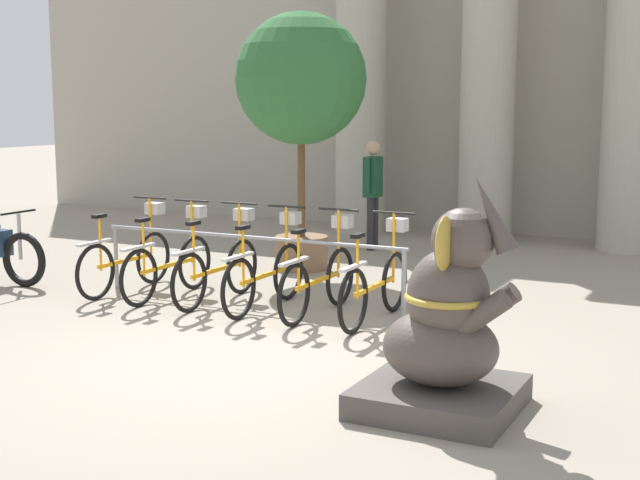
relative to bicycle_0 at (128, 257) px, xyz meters
name	(u,v)px	position (x,y,z in m)	size (l,w,h in m)	color
ground_plane	(234,359)	(2.67, -1.86, -0.41)	(60.00, 60.00, 0.00)	gray
building_facade	(506,56)	(2.67, 6.74, 2.59)	(20.00, 0.20, 6.00)	#A39E8E
column_left	(361,79)	(0.46, 5.74, 2.22)	(1.09, 1.09, 5.16)	#ADA899
column_middle	(488,78)	(2.67, 5.74, 2.22)	(1.09, 1.09, 5.16)	#ADA899
column_right	(634,76)	(4.88, 5.74, 2.22)	(1.09, 1.09, 5.16)	#ADA899
bike_rack	(248,250)	(1.62, 0.09, 0.20)	(3.84, 0.05, 0.77)	gray
bicycle_0	(128,257)	(0.00, 0.00, 0.00)	(0.48, 1.72, 1.09)	black
bicycle_1	(170,262)	(0.65, -0.04, 0.00)	(0.48, 1.72, 1.09)	black
bicycle_2	(219,266)	(1.30, -0.01, 0.00)	(0.48, 1.72, 1.09)	black
bicycle_3	(267,272)	(1.94, -0.05, 0.00)	(0.48, 1.72, 1.09)	black
bicycle_4	(320,277)	(2.59, -0.04, 0.00)	(0.48, 1.72, 1.09)	black
bicycle_5	(377,282)	(3.24, -0.04, 0.00)	(0.48, 1.72, 1.09)	black
elephant_statue	(446,332)	(4.75, -2.29, 0.18)	(1.11, 1.11, 1.75)	#4C4742
person_pedestrian	(373,185)	(1.40, 4.10, 0.59)	(0.22, 0.47, 1.66)	#28282D
potted_tree	(301,86)	(1.18, 2.20, 2.04)	(1.74, 1.74, 3.41)	brown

